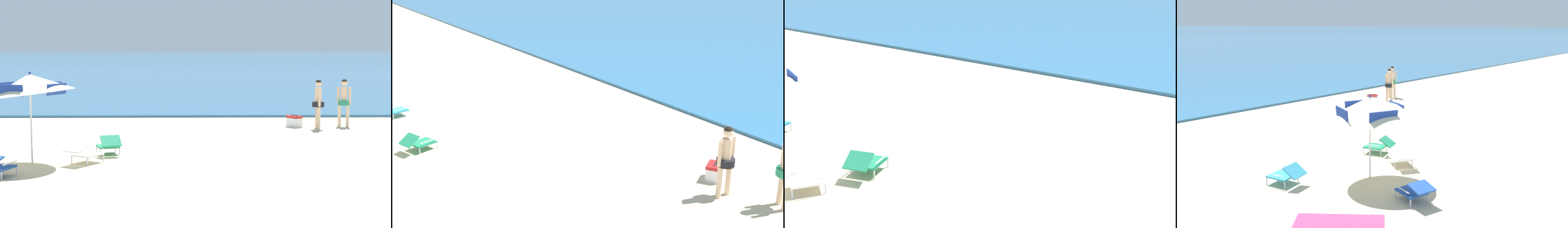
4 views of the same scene
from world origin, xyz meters
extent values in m
cube|color=teal|center=(-7.55, 2.79, 0.20)|extent=(0.65, 0.70, 0.04)
cylinder|color=silver|center=(-7.85, 3.01, 0.09)|extent=(0.03, 0.03, 0.18)
cylinder|color=silver|center=(-7.37, 3.12, 0.09)|extent=(0.03, 0.03, 0.18)
cylinder|color=silver|center=(-7.24, 2.57, 0.09)|extent=(0.03, 0.03, 0.18)
cylinder|color=silver|center=(-7.82, 2.72, 0.32)|extent=(0.15, 0.53, 0.02)
cylinder|color=silver|center=(-7.27, 2.85, 0.32)|extent=(0.15, 0.53, 0.02)
cube|color=#1E7F56|center=(-4.25, 2.63, 0.20)|extent=(0.68, 0.73, 0.04)
cube|color=#1E7F56|center=(-4.12, 2.24, 0.40)|extent=(0.59, 0.51, 0.25)
cylinder|color=silver|center=(-4.57, 2.82, 0.09)|extent=(0.03, 0.03, 0.18)
cylinder|color=silver|center=(-4.10, 2.98, 0.09)|extent=(0.03, 0.03, 0.18)
cylinder|color=silver|center=(-4.39, 2.28, 0.09)|extent=(0.03, 0.03, 0.18)
cylinder|color=silver|center=(-3.92, 2.43, 0.09)|extent=(0.03, 0.03, 0.18)
cylinder|color=silver|center=(-4.51, 2.54, 0.32)|extent=(0.19, 0.52, 0.02)
cylinder|color=silver|center=(-3.98, 2.72, 0.32)|extent=(0.19, 0.52, 0.02)
cylinder|color=beige|center=(2.27, 7.58, 0.41)|extent=(0.12, 0.12, 0.82)
cylinder|color=beige|center=(2.27, 7.28, 0.41)|extent=(0.12, 0.12, 0.82)
cylinder|color=black|center=(2.27, 7.43, 0.84)|extent=(0.41, 0.41, 0.17)
cylinder|color=beige|center=(2.27, 7.43, 1.11)|extent=(0.23, 0.23, 0.58)
cylinder|color=beige|center=(2.28, 7.64, 1.10)|extent=(0.09, 0.09, 0.62)
cylinder|color=beige|center=(2.27, 7.23, 1.10)|extent=(0.09, 0.09, 0.62)
sphere|color=beige|center=(2.27, 7.43, 1.55)|extent=(0.22, 0.22, 0.22)
sphere|color=black|center=(2.27, 7.43, 1.58)|extent=(0.20, 0.20, 0.20)
cylinder|color=beige|center=(3.21, 8.18, 0.41)|extent=(0.12, 0.12, 0.82)
cylinder|color=beige|center=(3.16, 8.21, 1.09)|extent=(0.09, 0.09, 0.61)
cube|color=white|center=(1.56, 7.92, 0.16)|extent=(0.54, 0.59, 0.32)
cube|color=red|center=(1.56, 7.92, 0.36)|extent=(0.56, 0.60, 0.08)
cylinder|color=black|center=(1.56, 7.92, 0.42)|extent=(0.20, 0.30, 0.02)
camera|label=1|loc=(-2.23, -12.42, 2.65)|focal=54.06mm
camera|label=2|loc=(9.25, -0.91, 5.48)|focal=47.21mm
camera|label=3|loc=(3.30, -4.16, 4.64)|focal=51.37mm
camera|label=4|loc=(-12.83, -4.93, 3.85)|focal=35.97mm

